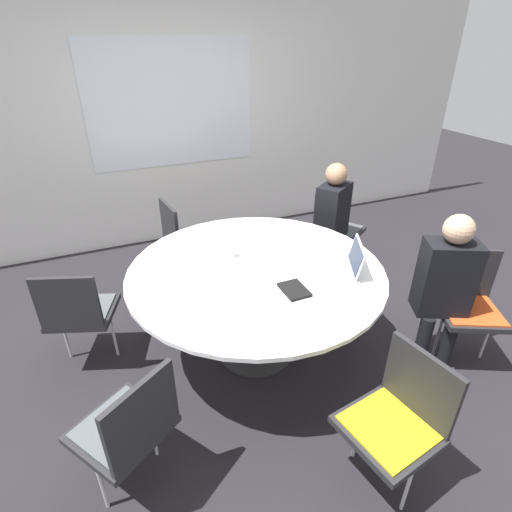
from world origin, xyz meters
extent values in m
plane|color=black|center=(0.00, 0.00, 0.00)|extent=(16.00, 16.00, 0.00)
cube|color=silver|center=(0.00, 2.32, 1.35)|extent=(8.00, 0.06, 2.70)
cube|color=white|center=(0.00, 2.29, 1.55)|extent=(1.80, 0.01, 1.30)
cylinder|color=#333333|center=(0.00, 0.00, 0.01)|extent=(0.61, 0.61, 0.02)
cylinder|color=#333333|center=(0.00, 0.00, 0.37)|extent=(0.20, 0.20, 0.71)
cylinder|color=white|center=(0.00, 0.00, 0.74)|extent=(1.82, 1.82, 0.03)
cube|color=#262628|center=(1.41, -0.69, 0.42)|extent=(0.58, 0.57, 0.04)
cube|color=#E04C1E|center=(1.41, -0.69, 0.45)|extent=(0.51, 0.50, 0.01)
cube|color=#262628|center=(1.49, -0.52, 0.64)|extent=(0.39, 0.21, 0.40)
cylinder|color=silver|center=(1.57, -0.77, 0.20)|extent=(0.02, 0.02, 0.40)
cylinder|color=silver|center=(1.25, -0.61, 0.20)|extent=(0.02, 0.02, 0.40)
cube|color=#262628|center=(1.31, 0.86, 0.42)|extent=(0.60, 0.59, 0.04)
cube|color=#4C5156|center=(1.31, 0.86, 0.45)|extent=(0.53, 0.52, 0.01)
cube|color=#262628|center=(1.20, 1.02, 0.64)|extent=(0.37, 0.25, 0.40)
cylinder|color=silver|center=(1.46, 0.96, 0.20)|extent=(0.02, 0.02, 0.40)
cylinder|color=silver|center=(1.16, 0.76, 0.20)|extent=(0.02, 0.02, 0.40)
cube|color=#262628|center=(-0.16, 1.26, 0.42)|extent=(0.47, 0.49, 0.04)
cube|color=gold|center=(-0.16, 1.26, 0.45)|extent=(0.42, 0.43, 0.01)
cube|color=#262628|center=(-0.36, 1.23, 0.64)|extent=(0.08, 0.42, 0.40)
cylinder|color=silver|center=(-0.19, 1.44, 0.20)|extent=(0.02, 0.02, 0.40)
cylinder|color=silver|center=(-0.14, 1.08, 0.20)|extent=(0.02, 0.02, 0.40)
cube|color=#262628|center=(-1.19, 0.43, 0.42)|extent=(0.56, 0.55, 0.04)
cube|color=#4C5156|center=(-1.19, 0.43, 0.45)|extent=(0.49, 0.48, 0.01)
cube|color=#262628|center=(-1.26, 0.25, 0.64)|extent=(0.40, 0.17, 0.40)
cylinder|color=silver|center=(-1.36, 0.50, 0.20)|extent=(0.02, 0.02, 0.40)
cylinder|color=silver|center=(-1.02, 0.37, 0.20)|extent=(0.02, 0.02, 0.40)
cube|color=#262628|center=(-1.06, -0.70, 0.42)|extent=(0.60, 0.59, 0.04)
cube|color=#4C5156|center=(-1.06, -0.70, 0.45)|extent=(0.53, 0.52, 0.01)
cube|color=#262628|center=(-0.95, -0.87, 0.64)|extent=(0.36, 0.26, 0.40)
cylinder|color=silver|center=(-1.21, -0.80, 0.20)|extent=(0.02, 0.02, 0.40)
cylinder|color=silver|center=(-0.91, -0.60, 0.20)|extent=(0.02, 0.02, 0.40)
cube|color=#262628|center=(0.20, -1.25, 0.42)|extent=(0.48, 0.50, 0.04)
cube|color=gold|center=(0.20, -1.25, 0.45)|extent=(0.43, 0.44, 0.01)
cube|color=#262628|center=(0.39, -1.22, 0.64)|extent=(0.09, 0.42, 0.40)
cylinder|color=silver|center=(0.23, -1.43, 0.20)|extent=(0.02, 0.02, 0.40)
cylinder|color=silver|center=(0.17, -1.08, 0.20)|extent=(0.02, 0.02, 0.40)
cylinder|color=black|center=(1.23, -0.72, 0.22)|extent=(0.10, 0.10, 0.44)
cylinder|color=black|center=(1.07, -0.64, 0.22)|extent=(0.10, 0.10, 0.44)
cube|color=black|center=(1.19, -0.59, 0.72)|extent=(0.42, 0.36, 0.55)
sphere|color=tan|center=(1.19, -0.59, 1.09)|extent=(0.20, 0.20, 0.20)
cylinder|color=black|center=(1.24, 0.69, 0.22)|extent=(0.10, 0.10, 0.44)
cylinder|color=black|center=(1.09, 0.60, 0.22)|extent=(0.10, 0.10, 0.44)
cube|color=black|center=(1.11, 0.73, 0.72)|extent=(0.42, 0.38, 0.55)
sphere|color=#A87A5B|center=(1.11, 0.73, 1.09)|extent=(0.20, 0.20, 0.20)
cube|color=silver|center=(0.53, -0.26, 0.76)|extent=(0.33, 0.39, 0.02)
cube|color=silver|center=(0.62, -0.31, 0.87)|extent=(0.19, 0.32, 0.20)
cube|color=black|center=(0.62, -0.30, 0.87)|extent=(0.17, 0.29, 0.17)
cube|color=black|center=(0.11, -0.36, 0.77)|extent=(0.15, 0.21, 0.02)
cylinder|color=white|center=(-0.11, 0.23, 0.80)|extent=(0.07, 0.07, 0.10)
camera|label=1|loc=(-0.96, -2.23, 2.20)|focal=28.00mm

